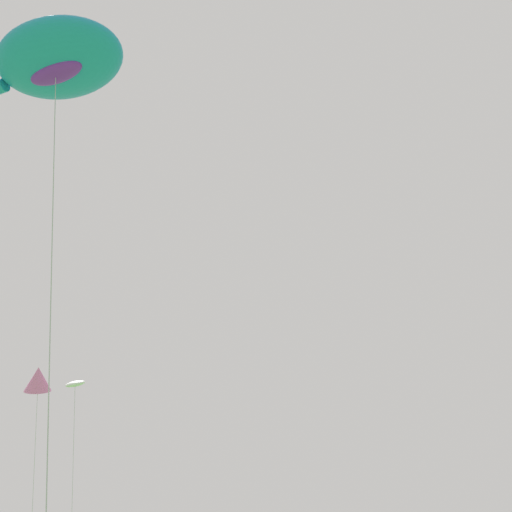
{
  "coord_description": "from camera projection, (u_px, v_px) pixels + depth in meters",
  "views": [
    {
      "loc": [
        -10.16,
        4.37,
        1.75
      ],
      "look_at": [
        -1.02,
        7.54,
        6.75
      ],
      "focal_mm": 39.55,
      "sensor_mm": 36.0,
      "label": 1
    }
  ],
  "objects": [
    {
      "name": "big_show_kite",
      "position": [
        53.0,
        63.0,
        17.41
      ],
      "size": [
        3.29,
        9.34,
        15.67
      ],
      "rotation": [
        0.0,
        0.0,
        -1.65
      ],
      "color": "#1E8CBF",
      "rests_on": "ground"
    },
    {
      "name": "small_kite_stunt_black",
      "position": [
        75.0,
        385.0,
        27.45
      ],
      "size": [
        1.33,
        1.29,
        9.09
      ],
      "rotation": [
        0.0,
        0.0,
        1.41
      ],
      "color": "white",
      "rests_on": "ground"
    },
    {
      "name": "small_kite_delta_white",
      "position": [
        38.0,
        379.0,
        27.74
      ],
      "size": [
        2.51,
        1.87,
        9.91
      ],
      "rotation": [
        0.0,
        0.0,
        -1.15
      ],
      "color": "pink",
      "rests_on": "ground"
    }
  ]
}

